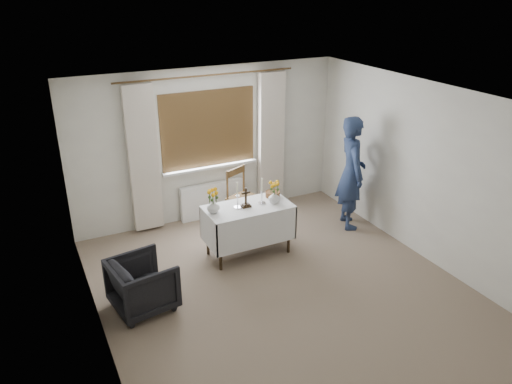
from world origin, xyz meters
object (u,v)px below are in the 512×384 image
wooden_chair (245,199)px  person (351,173)px  altar_table (248,230)px  flower_vase_left (213,206)px  armchair (143,284)px  flower_vase_right (274,197)px  wooden_cross (246,198)px

wooden_chair → person: person is taller
altar_table → person: person is taller
altar_table → flower_vase_left: bearing=176.8°
armchair → flower_vase_left: bearing=-70.9°
altar_table → flower_vase_left: flower_vase_left is taller
altar_table → wooden_chair: wooden_chair is taller
flower_vase_right → flower_vase_left: bearing=174.3°
armchair → flower_vase_left: flower_vase_left is taller
person → flower_vase_right: bearing=115.2°
wooden_chair → flower_vase_right: (0.07, -0.83, 0.36)m
flower_vase_left → flower_vase_right: (0.90, -0.09, -0.01)m
wooden_cross → flower_vase_right: size_ratio=1.66×
wooden_cross → person: bearing=4.5°
armchair → wooden_chair: bearing=-64.7°
wooden_chair → armchair: 2.46m
altar_table → wooden_chair: bearing=67.9°
person → flower_vase_left: (-2.38, -0.08, -0.06)m
wooden_cross → flower_vase_left: 0.49m
altar_table → flower_vase_right: bearing=-9.0°
wooden_chair → wooden_cross: wooden_cross is taller
altar_table → flower_vase_right: 0.61m
altar_table → armchair: 1.82m
armchair → person: person is taller
altar_table → flower_vase_left: 0.70m
wooden_chair → flower_vase_right: wooden_chair is taller
wooden_chair → wooden_cross: (-0.35, -0.78, 0.41)m
armchair → person: 3.69m
altar_table → person: size_ratio=0.68×
altar_table → flower_vase_right: size_ratio=7.09×
altar_table → wooden_cross: bearing=-172.5°
wooden_chair → wooden_cross: size_ratio=3.40×
person → altar_table: bearing=111.9°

